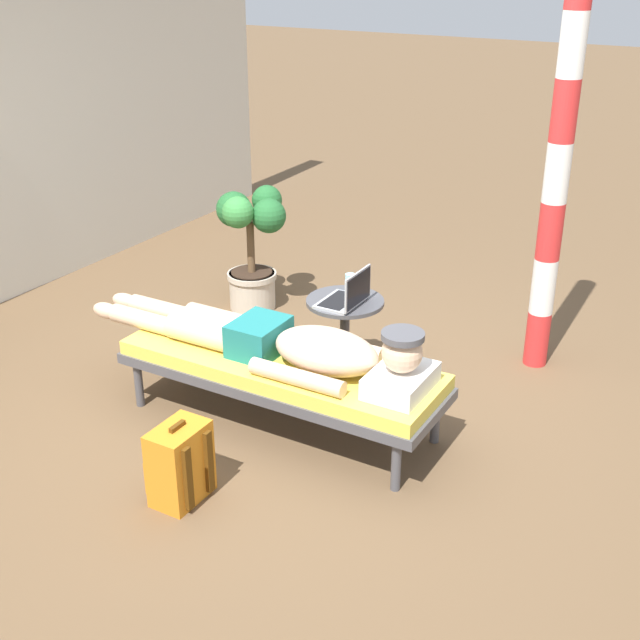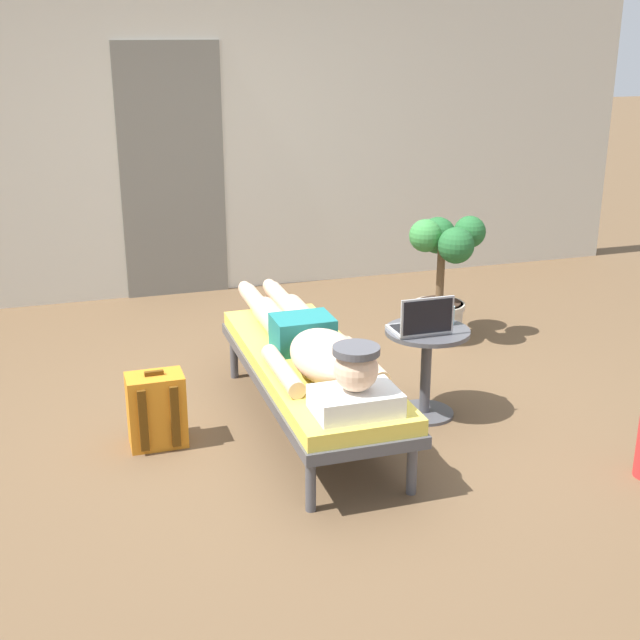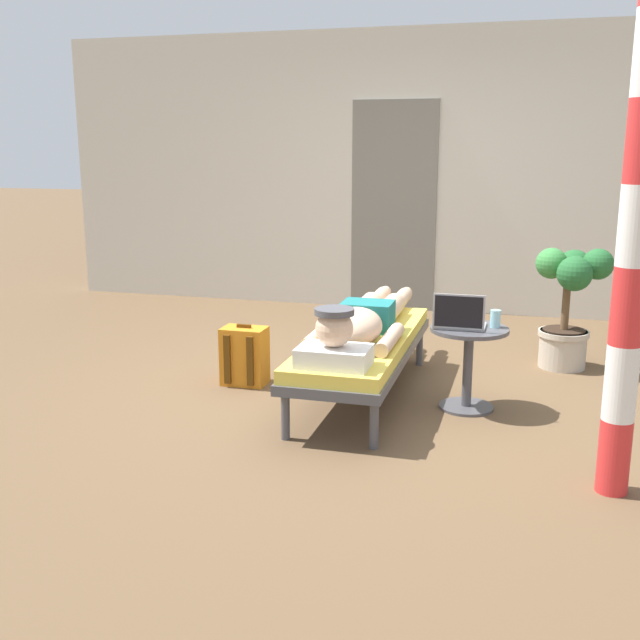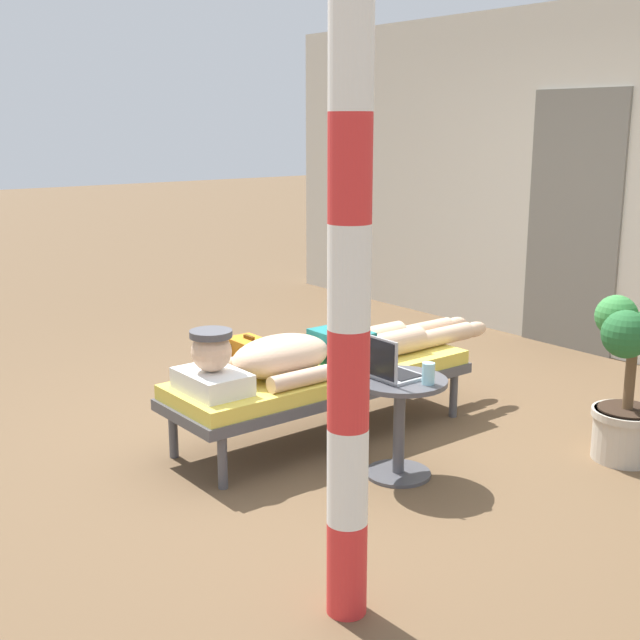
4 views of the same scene
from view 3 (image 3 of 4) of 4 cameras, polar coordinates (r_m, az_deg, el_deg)
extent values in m
plane|color=brown|center=(5.16, 4.35, -5.30)|extent=(40.00, 40.00, 0.00)
cube|color=beige|center=(7.61, 8.13, 10.90)|extent=(7.60, 0.20, 2.70)
cube|color=slate|center=(7.56, 5.55, 8.45)|extent=(0.84, 0.03, 2.04)
cylinder|color=#4C4C51|center=(5.82, 2.54, -1.69)|extent=(0.05, 0.05, 0.28)
cylinder|color=#4C4C51|center=(5.73, 7.48, -2.02)|extent=(0.05, 0.05, 0.28)
cylinder|color=#4C4C51|center=(4.28, -2.62, -7.19)|extent=(0.05, 0.05, 0.28)
cylinder|color=#4C4C51|center=(4.16, 4.09, -7.83)|extent=(0.05, 0.05, 0.28)
cube|color=#4C4C51|center=(4.93, 3.21, -2.36)|extent=(0.61, 1.87, 0.06)
cube|color=#E5CC4C|center=(4.92, 3.22, -1.58)|extent=(0.58, 1.83, 0.08)
cube|color=white|center=(4.21, 1.07, -2.75)|extent=(0.40, 0.28, 0.11)
sphere|color=beige|center=(4.17, 1.08, -0.63)|extent=(0.21, 0.21, 0.21)
cylinder|color=#4C4C51|center=(4.14, 1.09, 0.65)|extent=(0.22, 0.22, 0.03)
ellipsoid|color=beige|center=(4.60, 2.46, -0.59)|extent=(0.35, 0.60, 0.23)
cylinder|color=beige|center=(4.72, -0.01, -1.11)|extent=(0.09, 0.55, 0.09)
cylinder|color=beige|center=(4.63, 5.25, -1.46)|extent=(0.09, 0.55, 0.09)
cube|color=#1E7272|center=(5.02, 3.59, 0.31)|extent=(0.33, 0.26, 0.19)
cylinder|color=beige|center=(5.36, 3.46, 0.93)|extent=(0.15, 0.42, 0.15)
cylinder|color=beige|center=(5.78, 4.37, 1.59)|extent=(0.11, 0.44, 0.11)
ellipsoid|color=beige|center=(6.06, 4.91, 2.07)|extent=(0.09, 0.20, 0.10)
cylinder|color=beige|center=(5.33, 5.25, 0.82)|extent=(0.15, 0.42, 0.15)
cylinder|color=beige|center=(5.75, 6.03, 1.50)|extent=(0.11, 0.44, 0.11)
ellipsoid|color=beige|center=(6.03, 6.50, 1.98)|extent=(0.09, 0.20, 0.10)
cylinder|color=#4C4C51|center=(4.89, 10.91, -6.41)|extent=(0.34, 0.34, 0.02)
cylinder|color=#4C4C51|center=(4.82, 11.04, -3.62)|extent=(0.06, 0.06, 0.48)
cylinder|color=#4C4C51|center=(4.75, 11.17, -0.70)|extent=(0.48, 0.48, 0.02)
cube|color=#A5A8AD|center=(4.75, 10.46, -0.42)|extent=(0.31, 0.22, 0.02)
cube|color=black|center=(4.76, 10.48, -0.27)|extent=(0.27, 0.15, 0.00)
cube|color=#A5A8AD|center=(4.61, 10.38, 0.62)|extent=(0.31, 0.01, 0.21)
cube|color=black|center=(4.61, 10.37, 0.60)|extent=(0.29, 0.00, 0.19)
cylinder|color=#99D8E5|center=(4.77, 13.04, 0.09)|extent=(0.06, 0.06, 0.11)
cube|color=orange|center=(5.25, -5.68, -2.71)|extent=(0.30, 0.20, 0.40)
cube|color=orange|center=(5.38, -5.20, -3.09)|extent=(0.23, 0.04, 0.18)
cube|color=#56330C|center=(5.18, -6.98, -2.96)|extent=(0.04, 0.02, 0.34)
cube|color=#56330C|center=(5.12, -5.27, -3.10)|extent=(0.04, 0.02, 0.34)
cube|color=#56330C|center=(5.20, -5.73, -0.45)|extent=(0.10, 0.02, 0.02)
cylinder|color=#BFB29E|center=(5.91, 17.76, -2.08)|extent=(0.34, 0.34, 0.28)
cylinder|color=#BFB29E|center=(5.88, 17.84, -0.95)|extent=(0.37, 0.37, 0.04)
cylinder|color=#332319|center=(5.88, 17.86, -0.71)|extent=(0.31, 0.31, 0.01)
cylinder|color=brown|center=(5.84, 17.99, 1.10)|extent=(0.06, 0.06, 0.39)
sphere|color=#23602D|center=(5.77, 20.16, 3.96)|extent=(0.22, 0.22, 0.22)
sphere|color=#23602D|center=(5.96, 18.56, 3.79)|extent=(0.26, 0.26, 0.26)
sphere|color=#38843D|center=(5.80, 17.00, 4.10)|extent=(0.23, 0.23, 0.23)
sphere|color=#23602D|center=(5.66, 18.59, 3.32)|extent=(0.25, 0.25, 0.25)
cylinder|color=red|center=(3.91, 21.22, -9.49)|extent=(0.15, 0.15, 0.36)
cylinder|color=white|center=(3.79, 21.67, -4.40)|extent=(0.15, 0.15, 0.36)
cylinder|color=red|center=(3.70, 22.14, 0.97)|extent=(0.15, 0.15, 0.36)
cylinder|color=white|center=(3.65, 22.63, 6.55)|extent=(0.15, 0.15, 0.36)
camera|label=1|loc=(5.15, -48.37, 19.07)|focal=46.65mm
camera|label=2|loc=(2.39, -65.03, 18.09)|focal=47.76mm
camera|label=4|loc=(3.13, 71.02, 7.22)|focal=46.31mm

